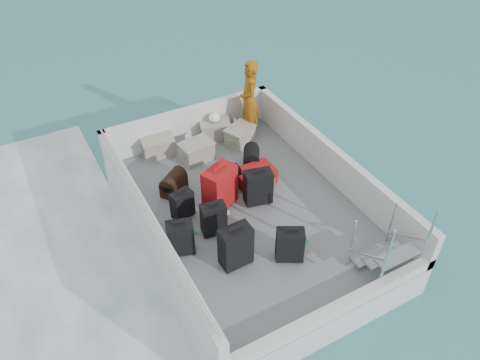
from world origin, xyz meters
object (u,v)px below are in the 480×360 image
object	(u,v)px
crate_0	(158,147)
suitcase_3	(236,247)
suitcase_4	(214,219)
suitcase_6	(290,245)
crate_3	(240,136)
suitcase_1	(181,238)
passenger	(249,99)
suitcase_7	(258,187)
suitcase_8	(255,176)
crate_1	(197,152)
suitcase_2	(182,205)
crate_2	(215,130)
suitcase_5	(220,188)

from	to	relation	value
crate_0	suitcase_3	bearing A→B (deg)	-89.79
suitcase_3	suitcase_4	size ratio (longest dim) A/B	1.24
suitcase_6	crate_0	distance (m)	3.57
suitcase_4	crate_3	xyz separation A→B (m)	(1.58, 2.01, -0.12)
suitcase_1	passenger	world-z (taller)	passenger
suitcase_3	crate_0	distance (m)	3.19
suitcase_3	suitcase_4	distance (m)	0.74
suitcase_4	suitcase_7	bearing A→B (deg)	25.65
suitcase_8	crate_1	xyz separation A→B (m)	(-0.64, 1.13, 0.04)
suitcase_3	suitcase_2	bearing A→B (deg)	100.83
suitcase_3	passenger	distance (m)	3.58
crate_0	passenger	bearing A→B (deg)	-5.89
suitcase_8	crate_3	bearing A→B (deg)	-18.22
passenger	suitcase_8	bearing A→B (deg)	-7.21
suitcase_7	suitcase_4	bearing A→B (deg)	-150.88
suitcase_2	crate_1	xyz separation A→B (m)	(0.88, 1.34, -0.09)
crate_0	suitcase_1	bearing A→B (deg)	-103.40
crate_0	crate_2	bearing A→B (deg)	0.00
suitcase_1	crate_2	distance (m)	3.19
crate_2	crate_3	xyz separation A→B (m)	(0.35, -0.43, -0.01)
crate_2	suitcase_7	bearing A→B (deg)	-96.37
suitcase_1	suitcase_5	world-z (taller)	suitcase_5
suitcase_8	crate_0	world-z (taller)	crate_0
suitcase_2	crate_2	distance (m)	2.41
suitcase_8	crate_3	distance (m)	1.27
crate_3	crate_0	bearing A→B (deg)	164.81
suitcase_7	passenger	xyz separation A→B (m)	(0.93, 1.95, 0.48)
crate_0	crate_1	xyz separation A→B (m)	(0.60, -0.52, 0.00)
passenger	crate_2	bearing A→B (deg)	-87.67
crate_2	crate_1	bearing A→B (deg)	-141.25
suitcase_5	suitcase_6	size ratio (longest dim) A/B	1.36
suitcase_2	suitcase_3	distance (m)	1.35
crate_2	suitcase_4	bearing A→B (deg)	-116.81
suitcase_5	crate_0	distance (m)	1.97
suitcase_8	suitcase_4	bearing A→B (deg)	121.19
suitcase_6	suitcase_8	xyz separation A→B (m)	(0.47, 1.84, -0.15)
crate_2	passenger	xyz separation A→B (m)	(0.69, -0.20, 0.63)
suitcase_2	passenger	distance (m)	2.82
suitcase_7	crate_0	world-z (taller)	suitcase_7
suitcase_1	suitcase_5	distance (m)	1.21
suitcase_7	passenger	bearing A→B (deg)	77.31
suitcase_8	crate_0	xyz separation A→B (m)	(-1.23, 1.65, 0.04)
crate_3	passenger	bearing A→B (deg)	34.60
suitcase_2	suitcase_5	distance (m)	0.69
suitcase_6	crate_3	xyz separation A→B (m)	(0.83, 3.05, -0.12)
suitcase_4	crate_0	world-z (taller)	suitcase_4
crate_0	suitcase_8	bearing A→B (deg)	-53.24
suitcase_1	suitcase_2	xyz separation A→B (m)	(0.33, 0.72, -0.04)
suitcase_3	suitcase_6	distance (m)	0.82
suitcase_4	crate_1	size ratio (longest dim) A/B	0.99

